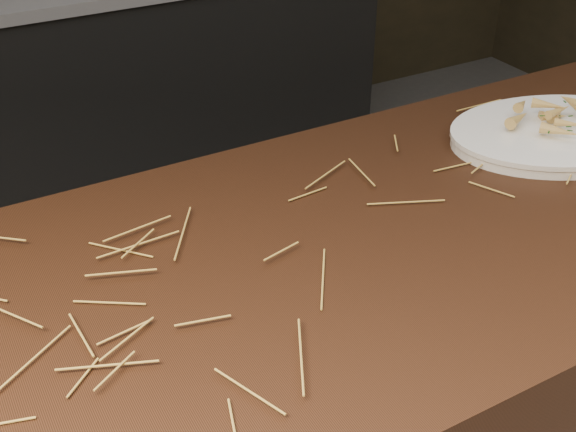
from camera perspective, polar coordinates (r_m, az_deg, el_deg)
name	(u,v)px	position (r m, az deg, el deg)	size (l,w,h in m)	color
back_counter	(141,79)	(2.94, -11.57, 10.54)	(1.82, 0.62, 0.84)	black
straw_bedding	(339,239)	(1.07, 4.03, -1.84)	(1.40, 0.60, 0.02)	olive
serving_platter	(561,135)	(1.45, 20.77, 5.98)	(0.43, 0.28, 0.02)	white
roasted_veg_heap	(565,118)	(1.43, 21.04, 7.22)	(0.21, 0.15, 0.05)	#B98941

